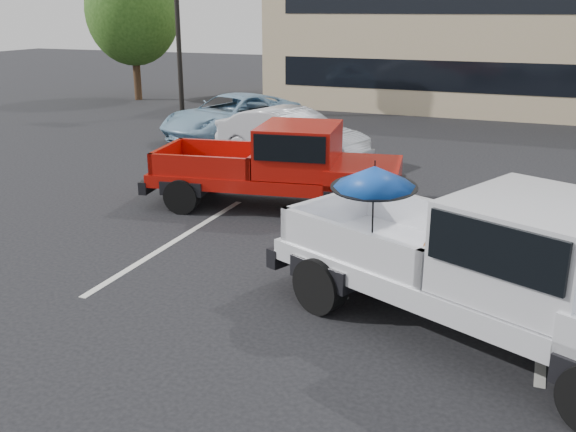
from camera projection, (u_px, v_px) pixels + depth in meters
name	position (u px, v px, depth m)	size (l,w,h in m)	color
ground	(295.00, 319.00, 8.34)	(90.00, 90.00, 0.00)	black
stripe_left	(176.00, 240.00, 11.16)	(0.12, 5.00, 0.01)	silver
stripe_right	(544.00, 295.00, 9.04)	(0.12, 5.00, 0.01)	silver
motel_building	(536.00, 25.00, 25.17)	(20.40, 8.40, 6.30)	tan
tree_left	(132.00, 11.00, 27.14)	(3.96, 3.96, 6.02)	#332114
silver_pickup	(512.00, 265.00, 7.35)	(5.99, 4.13, 2.06)	black
red_pickup	(291.00, 163.00, 12.72)	(5.35, 2.55, 1.69)	black
silver_sedan	(292.00, 136.00, 16.65)	(1.46, 4.18, 1.38)	#B7B9BE
blue_suv	(233.00, 116.00, 19.80)	(2.21, 4.78, 1.33)	#87AEC9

